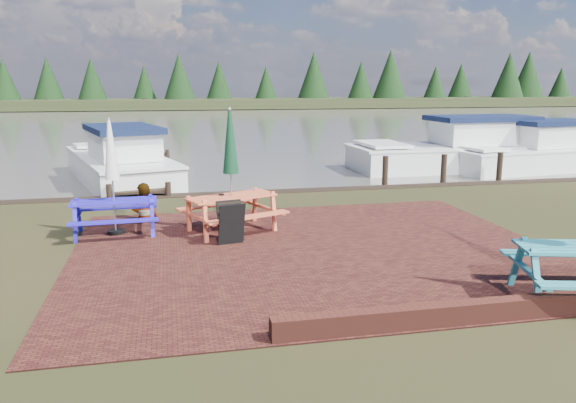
# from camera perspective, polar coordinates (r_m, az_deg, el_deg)

# --- Properties ---
(ground) EXTENTS (120.00, 120.00, 0.00)m
(ground) POSITION_cam_1_polar(r_m,az_deg,el_deg) (9.83, 4.16, -6.72)
(ground) COLOR black
(ground) RESTS_ON ground
(paving) EXTENTS (9.00, 7.50, 0.02)m
(paving) POSITION_cam_1_polar(r_m,az_deg,el_deg) (10.74, 2.68, -5.00)
(paving) COLOR black
(paving) RESTS_ON ground
(brick_wall) EXTENTS (6.21, 1.79, 0.30)m
(brick_wall) POSITION_cam_1_polar(r_m,az_deg,el_deg) (8.62, 22.91, -9.35)
(brick_wall) COLOR #4C1E16
(brick_wall) RESTS_ON ground
(water) EXTENTS (120.00, 60.00, 0.02)m
(water) POSITION_cam_1_polar(r_m,az_deg,el_deg) (46.12, -8.81, 7.92)
(water) COLOR #4D4942
(water) RESTS_ON ground
(far_treeline) EXTENTS (120.00, 10.00, 8.10)m
(far_treeline) POSITION_cam_1_polar(r_m,az_deg,el_deg) (74.98, -10.23, 11.89)
(far_treeline) COLOR black
(far_treeline) RESTS_ON ground
(picnic_table_red) EXTENTS (2.37, 2.26, 2.61)m
(picnic_table_red) POSITION_cam_1_polar(r_m,az_deg,el_deg) (11.95, -5.79, 1.16)
(picnic_table_red) COLOR #DE5C39
(picnic_table_red) RESTS_ON ground
(picnic_table_blue) EXTENTS (1.81, 1.63, 2.42)m
(picnic_table_blue) POSITION_cam_1_polar(r_m,az_deg,el_deg) (12.24, -17.30, 0.61)
(picnic_table_blue) COLOR #2218B6
(picnic_table_blue) RESTS_ON ground
(chalkboard) EXTENTS (0.56, 0.61, 0.84)m
(chalkboard) POSITION_cam_1_polar(r_m,az_deg,el_deg) (11.15, -5.82, -2.15)
(chalkboard) COLOR black
(chalkboard) RESTS_ON ground
(jetty) EXTENTS (1.76, 9.08, 1.00)m
(jetty) POSITION_cam_1_polar(r_m,az_deg,el_deg) (20.46, -14.35, 3.08)
(jetty) COLOR black
(jetty) RESTS_ON ground
(boat_jetty) EXTENTS (4.48, 7.85, 2.16)m
(boat_jetty) POSITION_cam_1_polar(r_m,az_deg,el_deg) (19.93, -16.65, 3.69)
(boat_jetty) COLOR silver
(boat_jetty) RESTS_ON ground
(boat_near) EXTENTS (8.44, 3.03, 2.27)m
(boat_near) POSITION_cam_1_polar(r_m,az_deg,el_deg) (23.15, 17.17, 4.82)
(boat_near) COLOR silver
(boat_near) RESTS_ON ground
(boat_far) EXTENTS (7.07, 3.35, 2.12)m
(boat_far) POSITION_cam_1_polar(r_m,az_deg,el_deg) (23.71, 23.85, 4.39)
(boat_far) COLOR silver
(boat_far) RESTS_ON ground
(person) EXTENTS (0.65, 0.45, 1.73)m
(person) POSITION_cam_1_polar(r_m,az_deg,el_deg) (13.43, -14.54, 1.80)
(person) COLOR gray
(person) RESTS_ON ground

